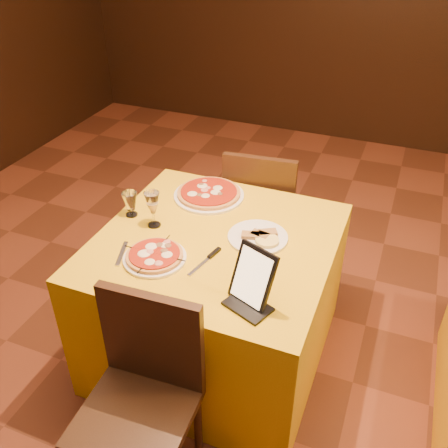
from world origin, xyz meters
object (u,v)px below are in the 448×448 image
at_px(chair_main_near, 135,416).
at_px(tablet, 253,276).
at_px(main_table, 216,298).
at_px(pizza_near, 155,257).
at_px(chair_main_far, 264,210).
at_px(pizza_far, 209,194).
at_px(wine_glass, 153,209).
at_px(water_glass, 130,204).

bearing_deg(chair_main_near, tablet, 55.28).
xyz_separation_m(main_table, tablet, (0.30, -0.33, 0.49)).
height_order(main_table, pizza_near, pizza_near).
height_order(chair_main_near, chair_main_far, same).
distance_m(main_table, pizza_far, 0.56).
distance_m(pizza_far, wine_glass, 0.39).
relative_size(chair_main_far, water_glass, 7.00).
xyz_separation_m(pizza_far, tablet, (0.48, -0.68, 0.10)).
height_order(chair_main_far, tablet, tablet).
bearing_deg(tablet, chair_main_far, 126.82).
xyz_separation_m(chair_main_far, pizza_near, (-0.19, -1.03, 0.31)).
relative_size(main_table, chair_main_far, 1.21).
bearing_deg(wine_glass, pizza_far, 68.52).
relative_size(main_table, tablet, 4.51).
height_order(pizza_far, water_glass, water_glass).
xyz_separation_m(chair_main_near, tablet, (0.30, 0.48, 0.41)).
relative_size(chair_main_far, tablet, 3.73).
bearing_deg(water_glass, pizza_near, -44.58).
height_order(main_table, water_glass, water_glass).
relative_size(main_table, wine_glass, 5.79).
bearing_deg(pizza_far, chair_main_far, 66.72).
bearing_deg(wine_glass, water_glass, 165.26).
relative_size(chair_main_near, tablet, 3.73).
xyz_separation_m(pizza_near, water_glass, (-0.28, 0.28, 0.05)).
height_order(pizza_near, pizza_far, same).
distance_m(chair_main_near, pizza_far, 1.21).
bearing_deg(main_table, chair_main_near, -90.00).
xyz_separation_m(pizza_near, tablet, (0.49, -0.09, 0.10)).
xyz_separation_m(wine_glass, water_glass, (-0.15, 0.04, -0.03)).
bearing_deg(chair_main_near, pizza_far, 96.28).
relative_size(pizza_near, wine_glass, 1.49).
relative_size(pizza_far, tablet, 1.55).
bearing_deg(pizza_near, wine_glass, 118.85).
bearing_deg(chair_main_far, tablet, 99.48).
distance_m(wine_glass, tablet, 0.70).
bearing_deg(wine_glass, tablet, -27.80).
height_order(pizza_near, tablet, tablet).
distance_m(chair_main_near, wine_glass, 0.95).
distance_m(main_table, water_glass, 0.65).
xyz_separation_m(main_table, chair_main_near, (0.00, -0.81, 0.08)).
distance_m(main_table, tablet, 0.67).
height_order(chair_main_near, water_glass, chair_main_near).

